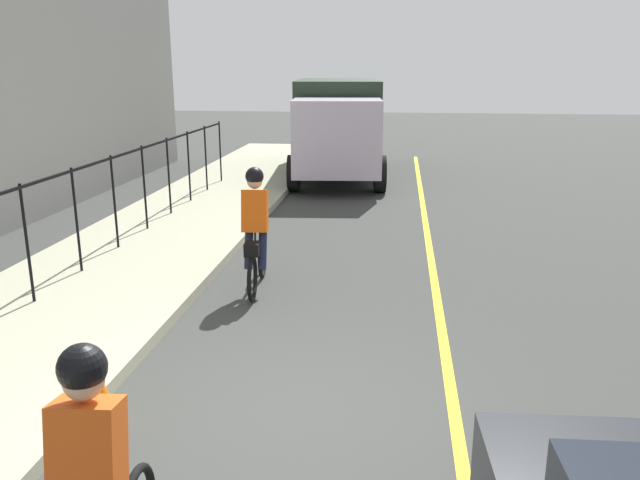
# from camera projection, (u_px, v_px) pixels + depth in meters

# --- Properties ---
(ground_plane) EXTENTS (80.00, 80.00, 0.00)m
(ground_plane) POSITION_uv_depth(u_px,v_px,m) (282.00, 424.00, 5.88)
(ground_plane) COLOR #383A37
(lane_line_centre) EXTENTS (36.00, 0.12, 0.01)m
(lane_line_centre) POSITION_uv_depth(u_px,v_px,m) (458.00, 435.00, 5.69)
(lane_line_centre) COLOR yellow
(lane_line_centre) RESTS_ON ground
(cyclist_lead) EXTENTS (1.71, 0.39, 1.83)m
(cyclist_lead) POSITION_uv_depth(u_px,v_px,m) (256.00, 231.00, 9.12)
(cyclist_lead) COLOR black
(cyclist_lead) RESTS_ON ground
(box_truck_background) EXTENTS (6.89, 3.00, 2.78)m
(box_truck_background) POSITION_uv_depth(u_px,v_px,m) (338.00, 123.00, 18.60)
(box_truck_background) COLOR #202E21
(box_truck_background) RESTS_ON ground
(traffic_cone_far) EXTENTS (0.36, 0.36, 0.63)m
(traffic_cone_far) POSITION_uv_depth(u_px,v_px,m) (98.00, 395.00, 5.75)
(traffic_cone_far) COLOR #F86007
(traffic_cone_far) RESTS_ON ground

